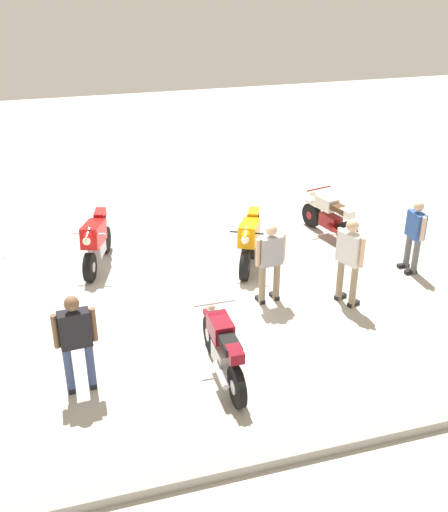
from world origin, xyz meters
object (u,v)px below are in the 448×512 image
(motorcycle_red_sportbike, at_px, (96,241))
(person_in_white_shirt, at_px, (349,256))
(motorcycle_maroon_cruiser, at_px, (223,349))
(motorcycle_cream_vintage, at_px, (330,217))
(motorcycle_orange_sportbike, at_px, (249,240))
(person_in_blue_shirt, at_px, (415,233))
(person_in_gray_shirt, at_px, (270,259))
(person_in_black_shirt, at_px, (76,339))

(motorcycle_red_sportbike, relative_size, person_in_white_shirt, 1.09)
(motorcycle_red_sportbike, distance_m, motorcycle_maroon_cruiser, 4.74)
(motorcycle_cream_vintage, xyz_separation_m, motorcycle_orange_sportbike, (2.31, 0.88, 0.11))
(motorcycle_red_sportbike, bearing_deg, person_in_blue_shirt, 89.80)
(motorcycle_red_sportbike, distance_m, motorcycle_cream_vintage, 5.49)
(person_in_gray_shirt, bearing_deg, motorcycle_red_sportbike, 41.37)
(motorcycle_maroon_cruiser, bearing_deg, motorcycle_cream_vintage, -41.60)
(person_in_gray_shirt, bearing_deg, motorcycle_maroon_cruiser, 133.37)
(motorcycle_red_sportbike, xyz_separation_m, motorcycle_orange_sportbike, (-3.18, 0.89, 0.00))
(motorcycle_cream_vintage, distance_m, motorcycle_orange_sportbike, 2.48)
(person_in_black_shirt, relative_size, person_in_gray_shirt, 1.02)
(person_in_blue_shirt, relative_size, person_in_white_shirt, 0.90)
(motorcycle_red_sportbike, xyz_separation_m, person_in_black_shirt, (0.67, 4.20, 0.36))
(person_in_blue_shirt, bearing_deg, motorcycle_red_sportbike, -16.77)
(motorcycle_red_sportbike, height_order, motorcycle_cream_vintage, motorcycle_red_sportbike)
(person_in_black_shirt, bearing_deg, person_in_white_shirt, -79.93)
(person_in_blue_shirt, xyz_separation_m, person_in_gray_shirt, (3.35, 0.36, 0.04))
(motorcycle_red_sportbike, bearing_deg, person_in_black_shirt, 9.06)
(person_in_black_shirt, xyz_separation_m, person_in_gray_shirt, (-3.72, -1.71, -0.03))
(person_in_white_shirt, bearing_deg, motorcycle_maroon_cruiser, -172.76)
(motorcycle_maroon_cruiser, xyz_separation_m, person_in_white_shirt, (-2.92, -1.52, 0.49))
(motorcycle_orange_sportbike, distance_m, motorcycle_maroon_cruiser, 3.95)
(motorcycle_cream_vintage, distance_m, person_in_blue_shirt, 2.33)
(motorcycle_orange_sportbike, bearing_deg, person_in_gray_shirt, 21.89)
(person_in_black_shirt, distance_m, person_in_blue_shirt, 7.36)
(person_in_black_shirt, height_order, person_in_white_shirt, person_in_white_shirt)
(motorcycle_orange_sportbike, height_order, person_in_blue_shirt, person_in_blue_shirt)
(person_in_gray_shirt, bearing_deg, person_in_black_shirt, 105.29)
(motorcycle_cream_vintage, distance_m, person_in_black_shirt, 7.46)
(person_in_black_shirt, bearing_deg, motorcycle_cream_vintage, -59.24)
(person_in_white_shirt, bearing_deg, person_in_gray_shirt, 140.81)
(motorcycle_cream_vintage, distance_m, motorcycle_maroon_cruiser, 5.98)
(motorcycle_cream_vintage, bearing_deg, person_in_white_shirt, 147.59)
(motorcycle_maroon_cruiser, height_order, person_in_blue_shirt, person_in_blue_shirt)
(motorcycle_cream_vintage, bearing_deg, person_in_black_shirt, 111.23)
(motorcycle_maroon_cruiser, bearing_deg, person_in_black_shirt, 82.43)
(motorcycle_cream_vintage, xyz_separation_m, person_in_white_shirt, (1.04, 2.96, 0.53))
(person_in_gray_shirt, bearing_deg, person_in_white_shirt, -118.35)
(motorcycle_orange_sportbike, bearing_deg, person_in_blue_shirt, 95.70)
(motorcycle_red_sportbike, relative_size, person_in_black_shirt, 1.15)
(motorcycle_orange_sportbike, relative_size, person_in_black_shirt, 1.10)
(motorcycle_red_sportbike, bearing_deg, motorcycle_cream_vintage, 108.05)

